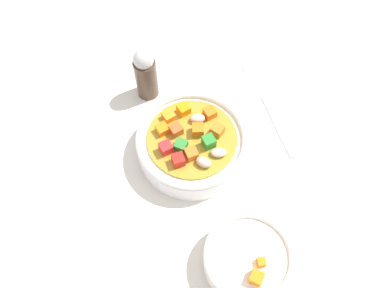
{
  "coord_description": "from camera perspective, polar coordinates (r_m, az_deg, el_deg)",
  "views": [
    {
      "loc": [
        -19.67,
        20.24,
        53.13
      ],
      "look_at": [
        0.0,
        0.0,
        2.23
      ],
      "focal_mm": 37.4,
      "sensor_mm": 36.0,
      "label": 1
    }
  ],
  "objects": [
    {
      "name": "side_bowl_small",
      "position": [
        0.53,
        8.0,
        -15.92
      ],
      "size": [
        11.4,
        11.4,
        5.03
      ],
      "color": "white",
      "rests_on": "ground_plane"
    },
    {
      "name": "pepper_shaker",
      "position": [
        0.63,
        -6.63,
        9.96
      ],
      "size": [
        3.46,
        3.46,
        9.6
      ],
      "color": "#4C3828",
      "rests_on": "ground_plane"
    },
    {
      "name": "ground_plane",
      "position": [
        0.61,
        -0.0,
        -1.47
      ],
      "size": [
        140.0,
        140.0,
        2.0
      ],
      "primitive_type": "cube",
      "color": "silver"
    },
    {
      "name": "soup_bowl_main",
      "position": [
        0.58,
        -0.0,
        0.12
      ],
      "size": [
        16.08,
        16.08,
        5.9
      ],
      "color": "white",
      "rests_on": "ground_plane"
    },
    {
      "name": "spoon",
      "position": [
        0.66,
        10.37,
        6.3
      ],
      "size": [
        17.62,
        10.64,
        0.93
      ],
      "rotation": [
        0.0,
        0.0,
        5.78
      ],
      "color": "silver",
      "rests_on": "ground_plane"
    }
  ]
}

